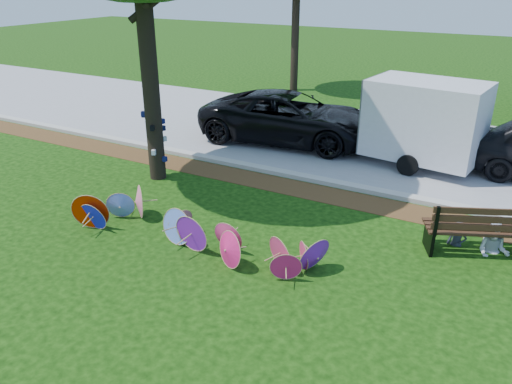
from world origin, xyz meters
TOP-DOWN VIEW (x-y plane):
  - ground at (0.00, 0.00)m, footprint 90.00×90.00m
  - mulch_strip at (0.00, 4.50)m, footprint 90.00×1.00m
  - curb at (0.00, 5.20)m, footprint 90.00×0.30m
  - street at (0.00, 9.35)m, footprint 90.00×8.00m
  - parasol_pile at (-0.43, 0.72)m, footprint 5.74×1.50m
  - black_van at (-1.57, 8.04)m, footprint 6.12×3.36m
  - cargo_trailer at (2.77, 7.84)m, footprint 3.32×2.34m
  - park_bench at (4.84, 3.35)m, footprint 2.25×1.58m
  - person_left at (4.49, 3.40)m, footprint 0.39×0.26m
  - person_right at (5.19, 3.40)m, footprint 0.67×0.55m

SIDE VIEW (x-z plane):
  - ground at x=0.00m, z-range 0.00..0.00m
  - mulch_strip at x=0.00m, z-range 0.00..0.01m
  - street at x=0.00m, z-range 0.00..0.01m
  - curb at x=0.00m, z-range 0.00..0.12m
  - parasol_pile at x=-0.43m, z-range -0.07..0.80m
  - person_left at x=4.49m, z-range 0.00..1.06m
  - park_bench at x=4.84m, z-range 0.00..1.10m
  - person_right at x=5.19m, z-range 0.00..1.29m
  - black_van at x=-1.57m, z-range 0.00..1.63m
  - cargo_trailer at x=2.77m, z-range 0.00..2.77m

